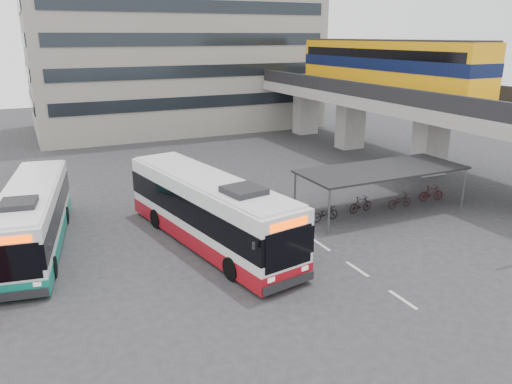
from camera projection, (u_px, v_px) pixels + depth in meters
name	position (u px, v px, depth m)	size (l,w,h in m)	color
ground	(277.00, 254.00, 23.87)	(120.00, 120.00, 0.00)	#28282B
viaduct	(390.00, 84.00, 40.11)	(8.00, 32.00, 9.68)	gray
bike_shelter	(380.00, 183.00, 29.41)	(10.00, 4.00, 2.54)	#595B60
office_block	(173.00, 11.00, 53.59)	(30.00, 15.00, 25.00)	gray
road_markings	(357.00, 269.00, 22.30)	(0.15, 7.60, 0.01)	beige
bus_main	(209.00, 211.00, 24.60)	(4.90, 12.77, 3.69)	white
bus_teal	(33.00, 218.00, 24.10)	(4.31, 11.52, 3.33)	white
pedestrian	(188.00, 211.00, 26.87)	(0.67, 0.44, 1.83)	black
sign_totem_north	(2.00, 221.00, 24.63)	(0.50, 0.31, 2.40)	#981009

